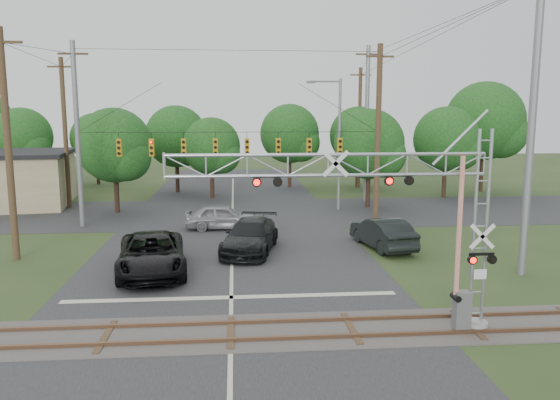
{
  "coord_description": "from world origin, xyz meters",
  "views": [
    {
      "loc": [
        0.2,
        -14.97,
        7.1
      ],
      "look_at": [
        2.07,
        7.5,
        3.53
      ],
      "focal_mm": 35.0,
      "sensor_mm": 36.0,
      "label": 1
    }
  ],
  "objects": [
    {
      "name": "sedan_silver",
      "position": [
        -0.58,
        18.47,
        0.78
      ],
      "size": [
        4.62,
        1.91,
        1.57
      ],
      "primitive_type": "imported",
      "rotation": [
        0.0,
        0.0,
        1.56
      ],
      "color": "gray",
      "rests_on": "ground"
    },
    {
      "name": "utility_poles",
      "position": [
        3.15,
        22.28,
        6.07
      ],
      "size": [
        27.34,
        29.75,
        13.13
      ],
      "color": "#412D1E",
      "rests_on": "ground"
    },
    {
      "name": "road_cross",
      "position": [
        0.0,
        24.0,
        0.01
      ],
      "size": [
        90.0,
        12.0,
        0.02
      ],
      "primitive_type": "cube",
      "color": "#27272A",
      "rests_on": "ground"
    },
    {
      "name": "suv_dark",
      "position": [
        8.02,
        12.91,
        0.82
      ],
      "size": [
        2.64,
        5.23,
        1.64
      ],
      "primitive_type": "imported",
      "rotation": [
        0.0,
        0.0,
        3.33
      ],
      "color": "black",
      "rests_on": "ground"
    },
    {
      "name": "streetlight",
      "position": [
        7.67,
        24.6,
        5.38
      ],
      "size": [
        2.56,
        0.27,
        9.61
      ],
      "color": "gray",
      "rests_on": "ground"
    },
    {
      "name": "railroad_track",
      "position": [
        0.0,
        2.0,
        0.03
      ],
      "size": [
        90.0,
        3.2,
        0.17
      ],
      "color": "#453E3B",
      "rests_on": "ground"
    },
    {
      "name": "crossing_gantry",
      "position": [
        5.04,
        1.65,
        4.14
      ],
      "size": [
        10.51,
        0.85,
        6.63
      ],
      "color": "gray",
      "rests_on": "ground"
    },
    {
      "name": "road_main",
      "position": [
        0.0,
        10.0,
        0.01
      ],
      "size": [
        14.0,
        90.0,
        0.02
      ],
      "primitive_type": "cube",
      "color": "#27272A",
      "rests_on": "ground"
    },
    {
      "name": "treeline",
      "position": [
        0.6,
        34.69,
        5.34
      ],
      "size": [
        54.54,
        22.69,
        10.0
      ],
      "color": "#322017",
      "rests_on": "ground"
    },
    {
      "name": "car_dark",
      "position": [
        0.96,
        12.63,
        0.84
      ],
      "size": [
        3.54,
        6.14,
        1.68
      ],
      "primitive_type": "imported",
      "rotation": [
        0.0,
        0.0,
        -0.22
      ],
      "color": "black",
      "rests_on": "ground"
    },
    {
      "name": "traffic_signal_span",
      "position": [
        0.85,
        20.0,
        5.58
      ],
      "size": [
        19.34,
        0.36,
        11.5
      ],
      "color": "gray",
      "rests_on": "ground"
    },
    {
      "name": "ground",
      "position": [
        0.0,
        0.0,
        0.0
      ],
      "size": [
        160.0,
        160.0,
        0.0
      ],
      "primitive_type": "plane",
      "color": "#2C3F1D",
      "rests_on": "ground"
    },
    {
      "name": "pickup_black",
      "position": [
        -3.57,
        9.19,
        0.88
      ],
      "size": [
        3.73,
        6.64,
        1.75
      ],
      "primitive_type": "imported",
      "rotation": [
        0.0,
        0.0,
        0.13
      ],
      "color": "black",
      "rests_on": "ground"
    }
  ]
}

